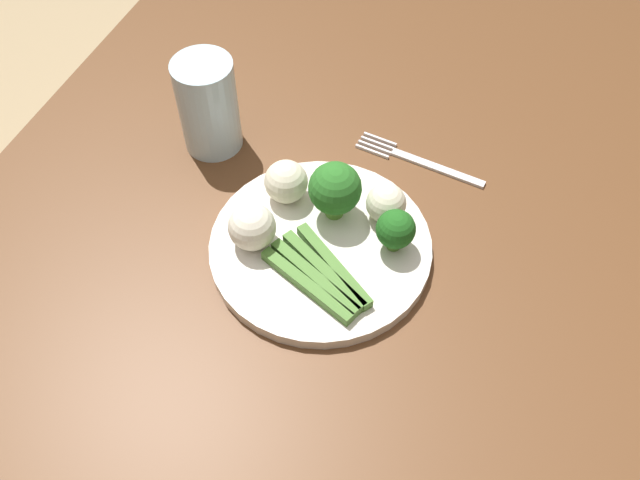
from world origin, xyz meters
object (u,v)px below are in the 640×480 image
Objects in this scene: asparagus_bundle at (320,275)px; water_glass at (208,105)px; plate at (320,247)px; cauliflower_outer_edge at (386,203)px; broccoli_left at (336,190)px; cauliflower_near_fork at (252,227)px; cauliflower_right at (286,182)px; dining_table at (300,347)px; fork at (418,161)px; broccoli_front at (396,230)px.

water_glass is (0.15, 0.20, 0.04)m from asparagus_bundle.
asparagus_bundle is at bearing -159.99° from plate.
plate is 0.09m from cauliflower_outer_edge.
plate is at bearing 177.19° from broccoli_left.
cauliflower_right is at bearing -7.15° from cauliflower_near_fork.
dining_table is 0.20m from cauliflower_outer_edge.
water_glass is at bearing 70.26° from broccoli_left.
cauliflower_right is 1.10× the size of cauliflower_outer_edge.
dining_table is 32.69× the size of cauliflower_outer_edge.
dining_table is 0.13m from plate.
fork is at bearing -27.18° from broccoli_left.
broccoli_left reaches higher than fork.
broccoli_left is 0.06m from cauliflower_outer_edge.
water_glass reaches higher than broccoli_left.
broccoli_left is at bearing 70.03° from fork.
broccoli_front reaches higher than cauliflower_right.
broccoli_left is 0.06m from cauliflower_right.
cauliflower_right reaches higher than fork.
dining_table is at bearing 179.18° from broccoli_left.
cauliflower_right reaches higher than cauliflower_outer_edge.
water_glass is at bearing 71.32° from broccoli_front.
asparagus_bundle reaches higher than fork.
asparagus_bundle is 0.09m from broccoli_front.
broccoli_left reaches higher than asparagus_bundle.
water_glass is (0.07, 0.19, 0.00)m from broccoli_left.
broccoli_front is 0.28m from water_glass.
cauliflower_outer_edge is at bearing -23.01° from dining_table.
broccoli_left is 0.15m from fork.
plate is 0.08m from cauliflower_near_fork.
water_glass reaches higher than dining_table.
plate is at bearing -42.99° from asparagus_bundle.
water_glass is at bearing 63.52° from cauliflower_right.
asparagus_bundle is 0.11m from cauliflower_outer_edge.
fork is at bearing -21.32° from plate.
plate is 0.08m from cauliflower_right.
broccoli_front is 1.01× the size of cauliflower_near_fork.
cauliflower_near_fork is at bearing 57.75° from dining_table.
asparagus_bundle is at bearing -127.77° from water_glass.
plate reaches higher than dining_table.
dining_table is 0.13m from asparagus_bundle.
broccoli_left reaches higher than plate.
cauliflower_near_fork is 0.18m from water_glass.
cauliflower_outer_edge is at bearing 91.51° from fork.
plate is 1.47× the size of fork.
fork is at bearing -77.18° from water_glass.
broccoli_front is at bearing -105.96° from broccoli_left.
plate is at bearing -129.75° from cauliflower_right.
cauliflower_near_fork reaches higher than asparagus_bundle.
cauliflower_outer_edge is (0.06, -0.05, 0.03)m from plate.
fork is at bearing -46.40° from cauliflower_right.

